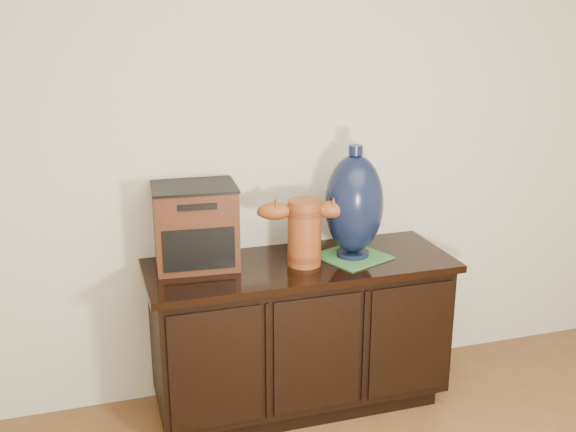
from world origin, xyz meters
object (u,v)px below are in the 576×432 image
object	(u,v)px
sideboard	(300,333)
terracotta_vessel	(304,229)
spray_can	(298,236)
lamp_base	(354,204)
tv_radio	(195,226)

from	to	relation	value
sideboard	terracotta_vessel	xyz separation A→B (m)	(0.01, -0.03, 0.54)
terracotta_vessel	sideboard	bearing A→B (deg)	116.23
sideboard	spray_can	xyz separation A→B (m)	(0.02, 0.10, 0.47)
lamp_base	spray_can	distance (m)	0.31
lamp_base	tv_radio	bearing A→B (deg)	170.52
sideboard	tv_radio	distance (m)	0.74
sideboard	tv_radio	size ratio (longest dim) A/B	3.63
terracotta_vessel	tv_radio	xyz separation A→B (m)	(-0.48, 0.14, 0.02)
sideboard	terracotta_vessel	size ratio (longest dim) A/B	3.30
sideboard	spray_can	size ratio (longest dim) A/B	7.35
sideboard	lamp_base	xyz separation A→B (m)	(0.26, -0.01, 0.63)
terracotta_vessel	lamp_base	world-z (taller)	lamp_base
sideboard	terracotta_vessel	distance (m)	0.55
spray_can	sideboard	bearing A→B (deg)	-102.09
terracotta_vessel	spray_can	size ratio (longest dim) A/B	2.23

